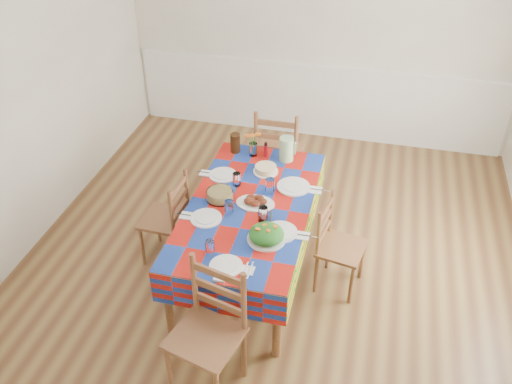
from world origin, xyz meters
TOP-DOWN VIEW (x-y plane):
  - room at (0.00, 0.00)m, footprint 4.58×5.08m
  - wainscot at (0.00, 2.48)m, footprint 4.41×0.06m
  - dining_table at (-0.18, -0.08)m, footprint 1.00×1.86m
  - setting_near_head at (-0.21, -0.78)m, footprint 0.39×0.26m
  - setting_left_near at (-0.42, -0.29)m, footprint 0.46×0.27m
  - setting_left_far at (-0.47, 0.24)m, footprint 0.46×0.27m
  - setting_right_near at (0.08, -0.32)m, footprint 0.49×0.29m
  - setting_right_far at (0.06, 0.21)m, footprint 0.54×0.31m
  - meat_platter at (-0.14, -0.05)m, footprint 0.32×0.23m
  - salad_platter at (0.05, -0.47)m, footprint 0.30×0.30m
  - pasta_bowl at (-0.44, -0.05)m, footprint 0.22×0.22m
  - cake at (-0.16, 0.43)m, footprint 0.23×0.23m
  - serving_utensils at (-0.01, -0.17)m, footprint 0.14×0.31m
  - flower_vase at (-0.34, 0.68)m, footprint 0.15×0.13m
  - hot_sauce at (-0.22, 0.69)m, footprint 0.04×0.04m
  - green_pitcher at (-0.03, 0.68)m, footprint 0.13×0.13m
  - tea_pitcher at (-0.52, 0.71)m, footprint 0.09×0.09m
  - name_card at (-0.17, -0.97)m, footprint 0.08×0.03m
  - chair_near at (-0.17, -1.24)m, footprint 0.54×0.53m
  - chair_far at (-0.18, 1.09)m, footprint 0.46×0.44m
  - chair_left at (-0.92, -0.08)m, footprint 0.39×0.40m
  - chair_right at (0.56, -0.07)m, footprint 0.42×0.44m

SIDE VIEW (x-z plane):
  - chair_right at x=0.56m, z-range -0.01..0.85m
  - chair_left at x=-0.92m, z-range -0.01..0.87m
  - wainscot at x=0.00m, z-range 0.03..0.95m
  - chair_near at x=-0.17m, z-range -0.01..1.01m
  - chair_far at x=-0.18m, z-range -0.01..1.03m
  - dining_table at x=-0.18m, z-range 0.28..1.01m
  - serving_utensils at x=-0.01m, z-range 0.72..0.73m
  - name_card at x=-0.17m, z-range 0.72..0.74m
  - meat_platter at x=-0.14m, z-range 0.72..0.78m
  - setting_near_head at x=-0.21m, z-range 0.69..0.81m
  - setting_left_far at x=-0.47m, z-range 0.69..0.81m
  - setting_left_near at x=-0.42m, z-range 0.69..0.81m
  - setting_right_near at x=0.08m, z-range 0.69..0.82m
  - cake at x=-0.16m, z-range 0.72..0.78m
  - setting_right_far at x=0.06m, z-range 0.69..0.82m
  - pasta_bowl at x=-0.44m, z-range 0.72..0.80m
  - salad_platter at x=0.05m, z-range 0.71..0.83m
  - hot_sauce at x=-0.22m, z-range 0.72..0.87m
  - tea_pitcher at x=-0.52m, z-range 0.72..0.91m
  - flower_vase at x=-0.34m, z-range 0.70..0.95m
  - green_pitcher at x=-0.03m, z-range 0.72..0.95m
  - room at x=0.00m, z-range -0.04..2.74m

